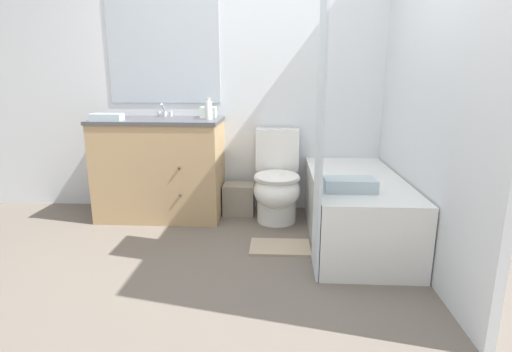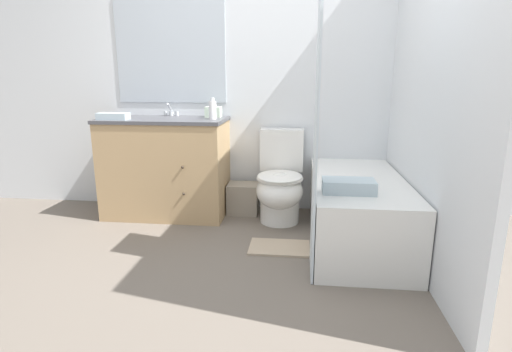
{
  "view_description": "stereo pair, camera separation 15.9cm",
  "coord_description": "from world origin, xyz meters",
  "px_view_note": "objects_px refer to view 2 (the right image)",
  "views": [
    {
      "loc": [
        0.33,
        -2.12,
        1.24
      ],
      "look_at": [
        0.17,
        0.72,
        0.53
      ],
      "focal_mm": 28.0,
      "sensor_mm": 36.0,
      "label": 1
    },
    {
      "loc": [
        0.49,
        -2.1,
        1.24
      ],
      "look_at": [
        0.17,
        0.72,
        0.53
      ],
      "focal_mm": 28.0,
      "sensor_mm": 36.0,
      "label": 2
    }
  ],
  "objects_px": {
    "wastebasket": "(243,198)",
    "tissue_box": "(213,112)",
    "sink_faucet": "(171,112)",
    "bath_mat": "(279,247)",
    "vanity_cabinet": "(166,166)",
    "soap_dispenser": "(213,110)",
    "bath_towel_folded": "(349,186)",
    "bathtub": "(357,210)",
    "hand_towel_folded": "(113,116)",
    "toilet": "(280,184)"
  },
  "relations": [
    {
      "from": "hand_towel_folded",
      "to": "bath_mat",
      "type": "xyz_separation_m",
      "value": [
        1.45,
        -0.5,
        -0.91
      ]
    },
    {
      "from": "toilet",
      "to": "bath_mat",
      "type": "xyz_separation_m",
      "value": [
        0.03,
        -0.6,
        -0.33
      ]
    },
    {
      "from": "sink_faucet",
      "to": "wastebasket",
      "type": "xyz_separation_m",
      "value": [
        0.69,
        -0.11,
        -0.78
      ]
    },
    {
      "from": "sink_faucet",
      "to": "bathtub",
      "type": "bearing_deg",
      "value": -21.88
    },
    {
      "from": "hand_towel_folded",
      "to": "bath_towel_folded",
      "type": "xyz_separation_m",
      "value": [
        1.91,
        -0.67,
        -0.37
      ]
    },
    {
      "from": "vanity_cabinet",
      "to": "toilet",
      "type": "xyz_separation_m",
      "value": [
        1.04,
        -0.07,
        -0.12
      ]
    },
    {
      "from": "wastebasket",
      "to": "hand_towel_folded",
      "type": "relative_size",
      "value": 1.08
    },
    {
      "from": "vanity_cabinet",
      "to": "wastebasket",
      "type": "bearing_deg",
      "value": 7.86
    },
    {
      "from": "bathtub",
      "to": "sink_faucet",
      "type": "bearing_deg",
      "value": 158.12
    },
    {
      "from": "sink_faucet",
      "to": "bath_mat",
      "type": "height_order",
      "value": "sink_faucet"
    },
    {
      "from": "wastebasket",
      "to": "soap_dispenser",
      "type": "xyz_separation_m",
      "value": [
        -0.24,
        -0.14,
        0.83
      ]
    },
    {
      "from": "bathtub",
      "to": "soap_dispenser",
      "type": "distance_m",
      "value": 1.45
    },
    {
      "from": "wastebasket",
      "to": "tissue_box",
      "type": "height_order",
      "value": "tissue_box"
    },
    {
      "from": "toilet",
      "to": "bath_mat",
      "type": "distance_m",
      "value": 0.68
    },
    {
      "from": "sink_faucet",
      "to": "toilet",
      "type": "relative_size",
      "value": 0.18
    },
    {
      "from": "vanity_cabinet",
      "to": "bath_mat",
      "type": "height_order",
      "value": "vanity_cabinet"
    },
    {
      "from": "soap_dispenser",
      "to": "bath_mat",
      "type": "bearing_deg",
      "value": -45.47
    },
    {
      "from": "tissue_box",
      "to": "toilet",
      "type": "bearing_deg",
      "value": -18.39
    },
    {
      "from": "vanity_cabinet",
      "to": "soap_dispenser",
      "type": "distance_m",
      "value": 0.69
    },
    {
      "from": "hand_towel_folded",
      "to": "vanity_cabinet",
      "type": "bearing_deg",
      "value": 24.81
    },
    {
      "from": "vanity_cabinet",
      "to": "tissue_box",
      "type": "relative_size",
      "value": 7.99
    },
    {
      "from": "sink_faucet",
      "to": "hand_towel_folded",
      "type": "height_order",
      "value": "sink_faucet"
    },
    {
      "from": "vanity_cabinet",
      "to": "soap_dispenser",
      "type": "bearing_deg",
      "value": -5.25
    },
    {
      "from": "toilet",
      "to": "tissue_box",
      "type": "relative_size",
      "value": 5.71
    },
    {
      "from": "wastebasket",
      "to": "tissue_box",
      "type": "distance_m",
      "value": 0.84
    },
    {
      "from": "hand_towel_folded",
      "to": "tissue_box",
      "type": "bearing_deg",
      "value": 21.21
    },
    {
      "from": "tissue_box",
      "to": "bath_towel_folded",
      "type": "relative_size",
      "value": 0.4
    },
    {
      "from": "bathtub",
      "to": "wastebasket",
      "type": "distance_m",
      "value": 1.11
    },
    {
      "from": "bathtub",
      "to": "tissue_box",
      "type": "bearing_deg",
      "value": 154.48
    },
    {
      "from": "wastebasket",
      "to": "tissue_box",
      "type": "relative_size",
      "value": 2.04
    },
    {
      "from": "vanity_cabinet",
      "to": "tissue_box",
      "type": "bearing_deg",
      "value": 17.79
    },
    {
      "from": "vanity_cabinet",
      "to": "bath_towel_folded",
      "type": "distance_m",
      "value": 1.75
    },
    {
      "from": "sink_faucet",
      "to": "bathtub",
      "type": "height_order",
      "value": "sink_faucet"
    },
    {
      "from": "sink_faucet",
      "to": "bath_mat",
      "type": "distance_m",
      "value": 1.66
    },
    {
      "from": "wastebasket",
      "to": "bath_towel_folded",
      "type": "distance_m",
      "value": 1.32
    },
    {
      "from": "soap_dispenser",
      "to": "hand_towel_folded",
      "type": "distance_m",
      "value": 0.84
    },
    {
      "from": "wastebasket",
      "to": "bath_mat",
      "type": "relative_size",
      "value": 0.63
    },
    {
      "from": "vanity_cabinet",
      "to": "tissue_box",
      "type": "distance_m",
      "value": 0.65
    },
    {
      "from": "bath_mat",
      "to": "bathtub",
      "type": "bearing_deg",
      "value": 21.04
    },
    {
      "from": "sink_faucet",
      "to": "bath_towel_folded",
      "type": "relative_size",
      "value": 0.42
    },
    {
      "from": "bathtub",
      "to": "wastebasket",
      "type": "relative_size",
      "value": 5.23
    },
    {
      "from": "tissue_box",
      "to": "vanity_cabinet",
      "type": "bearing_deg",
      "value": -162.21
    },
    {
      "from": "tissue_box",
      "to": "bath_mat",
      "type": "bearing_deg",
      "value": -51.03
    },
    {
      "from": "toilet",
      "to": "wastebasket",
      "type": "relative_size",
      "value": 2.8
    },
    {
      "from": "sink_faucet",
      "to": "soap_dispenser",
      "type": "distance_m",
      "value": 0.52
    },
    {
      "from": "vanity_cabinet",
      "to": "wastebasket",
      "type": "distance_m",
      "value": 0.76
    },
    {
      "from": "vanity_cabinet",
      "to": "hand_towel_folded",
      "type": "height_order",
      "value": "hand_towel_folded"
    },
    {
      "from": "bath_towel_folded",
      "to": "bath_mat",
      "type": "bearing_deg",
      "value": 159.75
    },
    {
      "from": "vanity_cabinet",
      "to": "tissue_box",
      "type": "xyz_separation_m",
      "value": [
        0.42,
        0.13,
        0.48
      ]
    },
    {
      "from": "wastebasket",
      "to": "soap_dispenser",
      "type": "bearing_deg",
      "value": -150.13
    }
  ]
}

